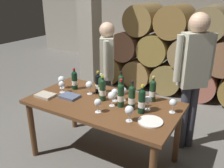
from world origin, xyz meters
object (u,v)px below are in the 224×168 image
Objects in this scene: wine_bottle_8 at (153,90)px; wine_glass_0 at (173,103)px; wine_bottle_6 at (75,80)px; wine_glass_6 at (123,91)px; taster_seated_left at (107,67)px; wine_glass_9 at (89,85)px; wine_glass_4 at (112,96)px; wine_glass_5 at (148,100)px; wine_bottle_7 at (101,86)px; wine_bottle_3 at (121,85)px; wine_glass_2 at (98,103)px; tasting_notebook at (45,95)px; wine_glass_3 at (115,92)px; leather_ledger at (70,96)px; wine_bottle_4 at (121,95)px; serving_plate at (150,121)px; dining_table at (103,109)px; sommelier_presenting at (193,71)px; wine_glass_1 at (129,111)px; wine_bottle_0 at (142,101)px; wine_bottle_5 at (103,90)px; wine_bottle_2 at (132,97)px; wine_glass_7 at (61,80)px; wine_glass_8 at (62,85)px; wine_bottle_1 at (98,83)px.

wine_glass_0 is at bearing -28.84° from wine_bottle_8.
wine_glass_6 is at bearing 0.72° from wine_bottle_6.
wine_glass_9 is at bearing -78.51° from taster_seated_left.
wine_glass_4 reaches higher than wine_glass_5.
wine_bottle_7 is 1.78× the size of wine_glass_5.
wine_glass_0 is at bearing -0.17° from wine_glass_6.
wine_bottle_3 is 1.92× the size of wine_glass_2.
wine_glass_4 reaches higher than tasting_notebook.
wine_bottle_6 reaches higher than wine_glass_4.
wine_glass_5 is at bearing -163.30° from wine_glass_0.
wine_glass_3 is 0.90× the size of wine_glass_4.
wine_bottle_6 reaches higher than leather_ledger.
leather_ledger is (-0.63, -0.10, -0.12)m from wine_bottle_4.
wine_glass_6 is 0.66× the size of serving_plate.
dining_table is at bearing -103.33° from wine_bottle_3.
wine_bottle_8 is 0.17× the size of sommelier_presenting.
wine_glass_1 is 0.10× the size of taster_seated_left.
wine_bottle_7 is 1.84× the size of wine_glass_2.
wine_bottle_8 is at bearing 109.96° from serving_plate.
wine_bottle_0 is 1.11× the size of wine_bottle_6.
wine_glass_2 is at bearing -66.77° from wine_bottle_5.
taster_seated_left reaches higher than wine_bottle_2.
tasting_notebook is at bearing -165.89° from wine_glass_5.
wine_bottle_0 is 1.88× the size of wine_glass_7.
wine_bottle_4 reaches higher than wine_glass_4.
leather_ledger is at bearing -32.85° from wine_glass_7.
wine_glass_8 is (-1.08, -0.11, -0.01)m from wine_glass_5.
wine_glass_5 is 0.65× the size of serving_plate.
wine_bottle_6 reaches higher than dining_table.
wine_glass_0 is at bearing 7.67° from wine_glass_8.
wine_glass_0 is 0.92× the size of wine_glass_9.
leather_ledger is (-0.91, -0.17, -0.10)m from wine_glass_5.
wine_bottle_2 is 0.62m from wine_glass_9.
wine_bottle_4 is 0.32m from wine_glass_1.
taster_seated_left reaches higher than wine_glass_4.
tasting_notebook is (0.00, -0.30, -0.10)m from wine_glass_7.
serving_plate is at bearing 9.09° from wine_glass_2.
wine_glass_9 is (-0.73, -0.20, -0.01)m from wine_bottle_8.
wine_bottle_2 reaches higher than tasting_notebook.
wine_glass_6 reaches higher than tasting_notebook.
wine_glass_4 is at bearing -0.27° from wine_glass_8.
dining_table is 0.61m from wine_glass_8.
wine_glass_8 is at bearing -149.31° from wine_bottle_1.
sommelier_presenting is (0.28, 0.67, 0.17)m from wine_glass_5.
taster_seated_left is (-0.19, 0.52, 0.04)m from wine_bottle_1.
sommelier_presenting reaches higher than leather_ledger.
wine_bottle_3 is (0.07, 0.29, 0.22)m from dining_table.
wine_bottle_2 is 0.48m from wine_bottle_7.
wine_bottle_2 is 0.36m from wine_glass_2.
wine_bottle_5 reaches higher than wine_bottle_1.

